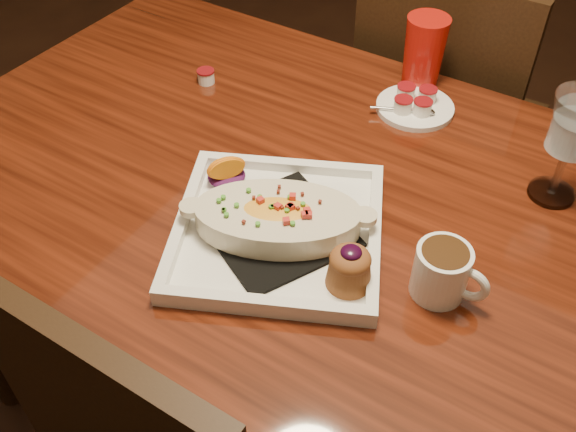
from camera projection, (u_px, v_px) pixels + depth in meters
The scene contains 9 objects.
floor at pixel (310, 410), 1.62m from camera, with size 7.00×7.00×0.00m, color black.
table at pixel (319, 229), 1.16m from camera, with size 1.50×0.90×0.75m.
chair_far at pixel (441, 121), 1.65m from camera, with size 0.42×0.42×0.93m.
plate at pixel (282, 226), 0.99m from camera, with size 0.43×0.43×0.08m.
coffee_mug at pixel (443, 271), 0.91m from camera, with size 0.11×0.08×0.08m.
goblet at pixel (575, 130), 0.99m from camera, with size 0.09×0.09×0.19m.
saucer at pixel (414, 105), 1.25m from camera, with size 0.15×0.15×0.10m.
creamer_loose at pixel (206, 76), 1.32m from camera, with size 0.04×0.04×0.03m.
red_tumbler at pixel (424, 51), 1.29m from camera, with size 0.09×0.09×0.14m, color red.
Camera 1 is at (0.39, -0.72, 1.49)m, focal length 40.00 mm.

